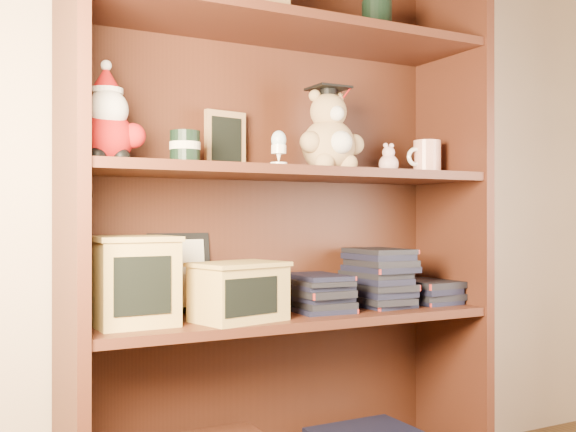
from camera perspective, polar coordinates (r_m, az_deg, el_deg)
name	(u,v)px	position (r m, az deg, el deg)	size (l,w,h in m)	color
bookcase	(279,231)	(1.91, -0.78, -1.24)	(1.20, 0.35, 1.60)	#421E13
shelf_lower	(288,318)	(1.89, 0.00, -8.61)	(1.14, 0.33, 0.02)	#421E13
shelf_upper	(288,174)	(1.87, 0.00, 3.60)	(1.14, 0.33, 0.02)	#421E13
santa_plush	(107,124)	(1.70, -15.09, 7.57)	(0.18, 0.13, 0.26)	#A50F0F
teachers_tin	(185,148)	(1.76, -8.72, 5.73)	(0.08, 0.08, 0.09)	black
chalkboard_plaque	(225,142)	(1.92, -5.33, 6.28)	(0.13, 0.08, 0.17)	#9E7547
egg_cup	(279,147)	(1.78, -0.79, 5.85)	(0.05, 0.05, 0.10)	white
grad_teddy_bear	(330,138)	(1.94, 3.55, 6.63)	(0.20, 0.18, 0.25)	tan
pink_figurine	(389,161)	(2.06, 8.51, 4.60)	(0.06, 0.06, 0.09)	beige
teacher_mug	(426,157)	(2.15, 11.64, 4.87)	(0.12, 0.08, 0.11)	silver
certificate_frame	(180,273)	(1.90, -9.17, -4.80)	(0.18, 0.05, 0.22)	black
treats_box	(132,280)	(1.71, -13.06, -5.30)	(0.21, 0.21, 0.22)	tan
pencils_box	(239,291)	(1.74, -4.18, -6.36)	(0.26, 0.22, 0.15)	tan
book_stack_left	(318,291)	(1.93, 2.59, -6.38)	(0.14, 0.20, 0.11)	black
book_stack_mid	(379,280)	(2.04, 7.72, -5.36)	(0.14, 0.20, 0.16)	black
book_stack_right	(428,292)	(2.15, 11.75, -6.35)	(0.14, 0.20, 0.06)	black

